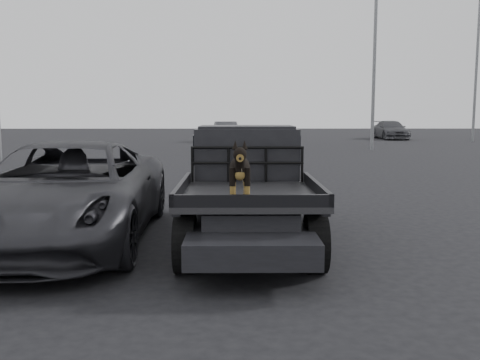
{
  "coord_description": "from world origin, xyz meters",
  "views": [
    {
      "loc": [
        -0.71,
        -6.42,
        2.03
      ],
      "look_at": [
        -0.66,
        -0.4,
        1.27
      ],
      "focal_mm": 40.0,
      "sensor_mm": 36.0,
      "label": 1
    }
  ],
  "objects_px": {
    "floodlight_mid": "(375,26)",
    "floodlight_far": "(479,23)",
    "flatbed_ute": "(247,212)",
    "parked_suv": "(66,192)",
    "dog": "(240,173)",
    "distant_car_b": "(391,130)",
    "distant_car_a": "(226,132)"
  },
  "relations": [
    {
      "from": "floodlight_mid",
      "to": "floodlight_far",
      "type": "bearing_deg",
      "value": 42.21
    },
    {
      "from": "flatbed_ute",
      "to": "floodlight_mid",
      "type": "xyz_separation_m",
      "value": [
        7.14,
        20.36,
        6.06
      ]
    },
    {
      "from": "parked_suv",
      "to": "floodlight_mid",
      "type": "xyz_separation_m",
      "value": [
        9.99,
        20.38,
        5.74
      ]
    },
    {
      "from": "floodlight_far",
      "to": "dog",
      "type": "bearing_deg",
      "value": -118.34
    },
    {
      "from": "parked_suv",
      "to": "floodlight_mid",
      "type": "bearing_deg",
      "value": 62.03
    },
    {
      "from": "distant_car_b",
      "to": "floodlight_mid",
      "type": "distance_m",
      "value": 13.78
    },
    {
      "from": "flatbed_ute",
      "to": "distant_car_b",
      "type": "bearing_deg",
      "value": 70.19
    },
    {
      "from": "distant_car_a",
      "to": "floodlight_far",
      "type": "height_order",
      "value": "floodlight_far"
    },
    {
      "from": "parked_suv",
      "to": "flatbed_ute",
      "type": "bearing_deg",
      "value": -1.4
    },
    {
      "from": "parked_suv",
      "to": "distant_car_a",
      "type": "bearing_deg",
      "value": 84.09
    },
    {
      "from": "parked_suv",
      "to": "distant_car_a",
      "type": "xyz_separation_m",
      "value": [
        2.01,
        28.42,
        -0.09
      ]
    },
    {
      "from": "parked_suv",
      "to": "floodlight_mid",
      "type": "relative_size",
      "value": 0.47
    },
    {
      "from": "dog",
      "to": "parked_suv",
      "type": "bearing_deg",
      "value": 147.24
    },
    {
      "from": "parked_suv",
      "to": "distant_car_a",
      "type": "distance_m",
      "value": 28.49
    },
    {
      "from": "parked_suv",
      "to": "dog",
      "type": "bearing_deg",
      "value": -34.62
    },
    {
      "from": "flatbed_ute",
      "to": "dog",
      "type": "height_order",
      "value": "dog"
    },
    {
      "from": "dog",
      "to": "distant_car_b",
      "type": "distance_m",
      "value": 35.77
    },
    {
      "from": "floodlight_mid",
      "to": "distant_car_b",
      "type": "bearing_deg",
      "value": 69.39
    },
    {
      "from": "distant_car_a",
      "to": "distant_car_b",
      "type": "xyz_separation_m",
      "value": [
        12.37,
        3.65,
        -0.0
      ]
    },
    {
      "from": "dog",
      "to": "distant_car_b",
      "type": "bearing_deg",
      "value": 70.95
    },
    {
      "from": "parked_suv",
      "to": "distant_car_b",
      "type": "height_order",
      "value": "parked_suv"
    },
    {
      "from": "distant_car_a",
      "to": "floodlight_mid",
      "type": "distance_m",
      "value": 12.74
    },
    {
      "from": "dog",
      "to": "distant_car_b",
      "type": "relative_size",
      "value": 0.16
    },
    {
      "from": "distant_car_a",
      "to": "parked_suv",
      "type": "bearing_deg",
      "value": -100.92
    },
    {
      "from": "flatbed_ute",
      "to": "distant_car_a",
      "type": "xyz_separation_m",
      "value": [
        -0.83,
        28.39,
        0.23
      ]
    },
    {
      "from": "floodlight_far",
      "to": "distant_car_b",
      "type": "bearing_deg",
      "value": 143.95
    },
    {
      "from": "distant_car_b",
      "to": "floodlight_mid",
      "type": "bearing_deg",
      "value": -110.96
    },
    {
      "from": "distant_car_b",
      "to": "floodlight_far",
      "type": "relative_size",
      "value": 0.32
    },
    {
      "from": "dog",
      "to": "floodlight_far",
      "type": "xyz_separation_m",
      "value": [
        16.39,
        30.38,
        6.67
      ]
    },
    {
      "from": "flatbed_ute",
      "to": "floodlight_far",
      "type": "height_order",
      "value": "floodlight_far"
    },
    {
      "from": "dog",
      "to": "floodlight_mid",
      "type": "distance_m",
      "value": 23.87
    },
    {
      "from": "flatbed_ute",
      "to": "parked_suv",
      "type": "xyz_separation_m",
      "value": [
        -2.84,
        -0.02,
        0.32
      ]
    }
  ]
}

